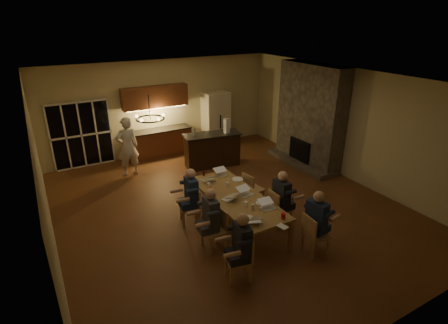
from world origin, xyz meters
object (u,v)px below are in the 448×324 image
can_silver (253,207)px  bar_island (212,150)px  person_right_near (316,222)px  laptop_f (222,172)px  dining_table (236,211)px  plate_far (238,179)px  chair_right_far (253,189)px  laptop_e (208,176)px  chair_right_near (316,234)px  chair_left_far (190,206)px  plate_near (261,203)px  person_left_far (192,196)px  redcup_mid (210,191)px  mug_back (209,185)px  laptop_d (246,190)px  redcup_near (283,216)px  chandelier (150,119)px  person_right_mid (281,199)px  can_cola (204,173)px  person_left_mid (211,219)px  person_left_near (242,247)px  refrigerator (216,119)px  laptop_c (229,194)px  mug_mid (227,184)px  laptop_a (253,216)px  bar_bottle (195,132)px  mug_front (246,204)px  chair_right_mid (280,208)px  chair_left_near (238,259)px  bar_blender (227,126)px  plate_left (247,218)px  chair_left_mid (214,230)px  standing_person (128,147)px  laptop_b (268,204)px

can_silver → bar_island: bearing=74.2°
person_right_near → laptop_f: 2.82m
dining_table → plate_far: (0.47, 0.73, 0.38)m
chair_right_far → laptop_e: laptop_e is taller
chair_right_near → laptop_f: 2.90m
chair_left_far → plate_near: bearing=60.0°
person_left_far → redcup_mid: (0.41, -0.15, 0.12)m
mug_back → can_silver: bearing=-76.6°
laptop_d → redcup_near: 1.21m
chandelier → bar_island: bearing=47.2°
chair_right_far → person_right_mid: 1.16m
chair_right_far → can_cola: size_ratio=7.42×
person_left_mid → can_cola: size_ratio=11.50×
chair_right_near → person_left_near: person_left_near is taller
refrigerator → laptop_d: size_ratio=6.25×
laptop_c → mug_mid: size_ratio=3.20×
laptop_e → redcup_mid: bearing=72.1°
laptop_a → dining_table: bearing=-82.8°
person_right_mid → bar_bottle: (-0.28, 3.99, 0.51)m
chandelier → bar_bottle: bearing=53.9°
person_left_far → mug_front: person_left_far is taller
dining_table → person_right_mid: bearing=-31.3°
chair_left_far → mug_front: chair_left_far is taller
chair_right_mid → laptop_a: 1.34m
laptop_d → laptop_e: size_ratio=1.00×
bar_island → mug_back: size_ratio=18.00×
redcup_near → chair_left_far: bearing=123.9°
mug_back → plate_near: (0.63, -1.27, -0.04)m
chair_right_mid → chair_left_near: bearing=124.0°
plate_far → person_left_mid: bearing=-138.6°
can_cola → can_silver: bearing=-85.9°
chair_right_far → mug_back: chair_right_far is taller
can_silver → bar_blender: 4.23m
laptop_c → person_right_near: bearing=101.5°
plate_left → bar_bottle: bar_bottle is taller
plate_near → bar_blender: size_ratio=0.48×
chair_right_far → redcup_near: size_ratio=7.42×
chair_right_far → plate_near: (-0.59, -1.15, 0.31)m
person_left_mid → mug_mid: person_left_mid is taller
chair_left_mid → redcup_near: chair_left_mid is taller
laptop_d → plate_left: (-0.52, -0.86, -0.10)m
chair_left_far → person_left_near: bearing=15.0°
can_silver → standing_person: bearing=106.5°
person_left_far → redcup_near: person_left_far is taller
chandelier → can_silver: size_ratio=4.49×
person_left_far → laptop_f: person_left_far is taller
redcup_near → laptop_d: bearing=95.3°
laptop_b → chair_left_far: bearing=134.9°
chandelier → person_left_mid: bearing=-38.7°
chandelier → laptop_b: (2.07, -1.01, -1.89)m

